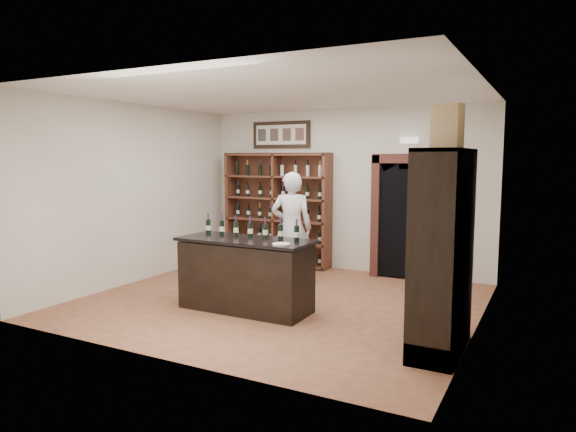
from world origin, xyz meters
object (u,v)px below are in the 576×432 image
at_px(tasting_counter, 246,275).
at_px(shopkeeper, 292,228).
at_px(wine_shelf, 278,209).
at_px(side_cabinet, 444,284).
at_px(counter_bottle_0, 208,227).
at_px(wine_crate, 447,126).

height_order(tasting_counter, shopkeeper, shopkeeper).
height_order(wine_shelf, shopkeeper, wine_shelf).
bearing_deg(wine_shelf, side_cabinet, -40.21).
xyz_separation_m(counter_bottle_0, wine_crate, (3.41, -0.39, 1.32)).
xyz_separation_m(wine_shelf, wine_crate, (3.79, -3.19, 1.33)).
bearing_deg(wine_crate, tasting_counter, -163.81).
bearing_deg(tasting_counter, side_cabinet, -6.28).
bearing_deg(wine_crate, counter_bottle_0, -164.86).
distance_m(counter_bottle_0, shopkeeper, 1.66).
height_order(wine_shelf, wine_crate, wine_crate).
xyz_separation_m(counter_bottle_0, shopkeeper, (0.57, 1.55, -0.17)).
relative_size(side_cabinet, wine_crate, 4.75).
bearing_deg(counter_bottle_0, wine_shelf, 97.73).
distance_m(tasting_counter, side_cabinet, 2.75).
bearing_deg(side_cabinet, wine_shelf, 139.79).
relative_size(wine_shelf, tasting_counter, 1.17).
height_order(wine_shelf, counter_bottle_0, wine_shelf).
relative_size(tasting_counter, counter_bottle_0, 6.27).
bearing_deg(wine_crate, shopkeeper, 167.34).
xyz_separation_m(wine_shelf, tasting_counter, (1.10, -2.93, -0.61)).
xyz_separation_m(wine_shelf, shopkeeper, (0.95, -1.25, -0.16)).
distance_m(tasting_counter, counter_bottle_0, 0.96).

